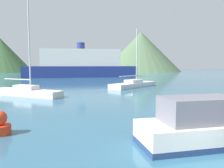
% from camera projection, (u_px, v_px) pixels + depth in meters
% --- Properties ---
extents(motorboat_near, '(6.01, 1.96, 2.16)m').
position_uv_depth(motorboat_near, '(219.00, 127.00, 7.89)').
color(motorboat_near, white).
rests_on(motorboat_near, ground_plane).
extents(sailboat_inner, '(7.43, 6.00, 7.37)m').
position_uv_depth(sailboat_inner, '(134.00, 84.00, 27.67)').
color(sailboat_inner, silver).
rests_on(sailboat_inner, ground_plane).
extents(sailboat_middle, '(6.62, 5.82, 8.56)m').
position_uv_depth(sailboat_middle, '(26.00, 91.00, 19.86)').
color(sailboat_middle, white).
rests_on(sailboat_middle, ground_plane).
extents(ferry_distant, '(25.61, 9.12, 7.95)m').
position_uv_depth(ferry_distant, '(81.00, 65.00, 51.01)').
color(ferry_distant, navy).
rests_on(ferry_distant, ground_plane).
extents(buoy_marker, '(0.84, 0.84, 0.96)m').
position_uv_depth(buoy_marker, '(0.00, 125.00, 8.80)').
color(buoy_marker, red).
rests_on(buoy_marker, ground_plane).
extents(hill_east, '(32.85, 32.85, 6.74)m').
position_uv_depth(hill_east, '(81.00, 63.00, 86.52)').
color(hill_east, '#476B42').
rests_on(hill_east, ground_plane).
extents(hill_far_east, '(33.85, 33.85, 16.92)m').
position_uv_depth(hill_far_east, '(141.00, 52.00, 94.37)').
color(hill_far_east, '#4C6647').
rests_on(hill_far_east, ground_plane).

